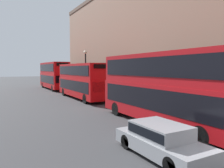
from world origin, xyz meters
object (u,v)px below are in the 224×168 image
Objects in this scene: bus_third_in_queue at (54,75)px; pedestrian at (184,108)px; bus_leading at (163,86)px; bus_second_in_queue at (82,79)px; car_dark_sedan at (161,139)px.

bus_third_in_queue reaches higher than pedestrian.
bus_leading is 13.91m from bus_second_in_queue.
bus_second_in_queue reaches higher than car_dark_sedan.
pedestrian is (2.36, -13.44, -1.49)m from bus_second_in_queue.
bus_second_in_queue is 13.53m from bus_third_in_queue.
bus_leading is 5.33m from car_dark_sedan.
bus_third_in_queue is (-0.00, 27.43, 0.04)m from bus_leading.
bus_leading is 1.02× the size of bus_second_in_queue.
bus_third_in_queue is 27.13m from pedestrian.
bus_leading reaches higher than pedestrian.
bus_third_in_queue reaches higher than car_dark_sedan.
bus_third_in_queue is 2.49× the size of car_dark_sedan.
bus_third_in_queue reaches higher than bus_leading.
pedestrian is at bearing 11.03° from bus_leading.
car_dark_sedan is (-3.40, -3.71, -1.78)m from bus_leading.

